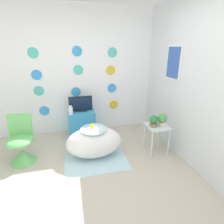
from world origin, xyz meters
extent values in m
plane|color=#BCB29E|center=(0.00, 0.00, 0.00)|extent=(12.00, 12.00, 0.00)
cube|color=white|center=(0.00, 2.16, 1.30)|extent=(4.28, 0.04, 2.60)
cylinder|color=#3899E5|center=(-0.73, 2.13, 0.53)|extent=(0.20, 0.01, 0.20)
cylinder|color=#4CBFB2|center=(-0.03, 2.13, 0.51)|extent=(0.20, 0.01, 0.20)
cylinder|color=gold|center=(0.80, 2.13, 0.55)|extent=(0.20, 0.01, 0.20)
cylinder|color=#4CBFB2|center=(-0.78, 2.13, 0.97)|extent=(0.20, 0.01, 0.20)
cylinder|color=#3899E5|center=(-0.04, 2.13, 0.90)|extent=(0.20, 0.01, 0.20)
cylinder|color=#3899E5|center=(0.76, 2.13, 0.95)|extent=(0.20, 0.01, 0.20)
cylinder|color=#3899E5|center=(-0.78, 2.13, 1.29)|extent=(0.20, 0.01, 0.20)
cylinder|color=#4CBFB2|center=(0.04, 2.13, 1.36)|extent=(0.20, 0.01, 0.20)
cylinder|color=gold|center=(0.73, 2.13, 1.34)|extent=(0.20, 0.01, 0.20)
cylinder|color=#4CBFB2|center=(-0.79, 2.13, 1.70)|extent=(0.20, 0.01, 0.20)
cylinder|color=#3899E5|center=(0.04, 2.13, 1.73)|extent=(0.20, 0.01, 0.20)
cylinder|color=#4CBFB2|center=(0.77, 2.13, 1.70)|extent=(0.20, 0.01, 0.20)
cube|color=silver|center=(1.66, 1.07, 1.30)|extent=(0.04, 3.14, 2.60)
cube|color=white|center=(1.63, 1.18, 1.55)|extent=(0.02, 0.44, 0.60)
cube|color=#3359B2|center=(1.62, 1.18, 1.55)|extent=(0.01, 0.36, 0.52)
cube|color=silver|center=(0.18, 0.82, 0.00)|extent=(1.04, 0.64, 0.01)
ellipsoid|color=white|center=(0.18, 1.01, 0.27)|extent=(0.95, 0.55, 0.54)
cylinder|color=#B2DBEA|center=(0.18, 1.01, 0.52)|extent=(0.45, 0.45, 0.01)
sphere|color=yellow|center=(0.16, 1.02, 0.57)|extent=(0.07, 0.07, 0.07)
sphere|color=yellow|center=(0.16, 1.01, 0.60)|extent=(0.04, 0.04, 0.04)
cone|color=orange|center=(0.16, 0.99, 0.60)|extent=(0.02, 0.02, 0.02)
cone|color=#66C166|center=(-1.00, 1.12, 0.11)|extent=(0.41, 0.41, 0.21)
ellipsoid|color=#66C166|center=(-1.00, 1.12, 0.39)|extent=(0.43, 0.43, 0.15)
cube|color=#66C166|center=(-1.00, 1.28, 0.59)|extent=(0.36, 0.09, 0.41)
cube|color=#389ED6|center=(0.03, 1.89, 0.27)|extent=(0.54, 0.44, 0.55)
cube|color=white|center=(0.03, 1.67, 0.37)|extent=(0.46, 0.01, 0.15)
cube|color=black|center=(0.03, 1.89, 0.56)|extent=(0.25, 0.12, 0.02)
cube|color=black|center=(0.03, 1.89, 0.71)|extent=(0.48, 0.01, 0.31)
cube|color=#0F1E38|center=(0.03, 1.88, 0.71)|extent=(0.46, 0.01, 0.29)
cylinder|color=white|center=(-0.18, 1.72, 0.62)|extent=(0.09, 0.09, 0.15)
cylinder|color=white|center=(-0.18, 1.72, 0.72)|extent=(0.05, 0.05, 0.03)
cube|color=silver|center=(1.28, 0.89, 0.51)|extent=(0.37, 0.37, 0.02)
cylinder|color=silver|center=(1.12, 0.73, 0.25)|extent=(0.03, 0.03, 0.49)
cylinder|color=silver|center=(1.43, 0.73, 0.25)|extent=(0.03, 0.03, 0.49)
cylinder|color=silver|center=(1.12, 1.05, 0.25)|extent=(0.03, 0.03, 0.49)
cylinder|color=silver|center=(1.43, 1.05, 0.25)|extent=(0.03, 0.03, 0.49)
cylinder|color=#8C6B4C|center=(1.19, 0.88, 0.55)|extent=(0.13, 0.13, 0.06)
sphere|color=#2D7A38|center=(1.19, 0.88, 0.65)|extent=(0.15, 0.15, 0.15)
cylinder|color=beige|center=(1.36, 0.89, 0.55)|extent=(0.14, 0.14, 0.07)
sphere|color=#4C9E4C|center=(1.36, 0.89, 0.65)|extent=(0.16, 0.16, 0.16)
camera|label=1|loc=(-0.14, -1.62, 1.78)|focal=28.00mm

